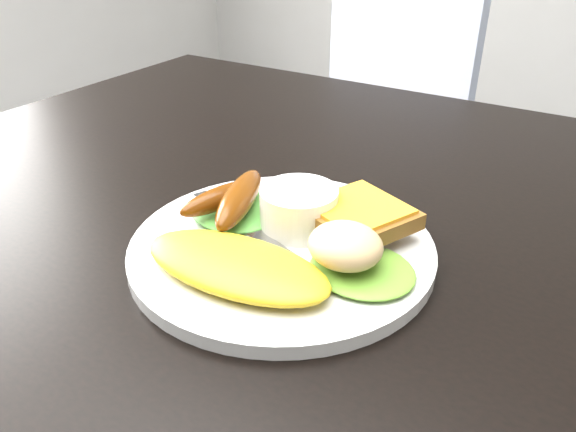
{
  "coord_description": "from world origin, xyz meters",
  "views": [
    {
      "loc": [
        0.15,
        -0.44,
        1.01
      ],
      "look_at": [
        -0.07,
        -0.09,
        0.78
      ],
      "focal_mm": 35.0,
      "sensor_mm": 36.0,
      "label": 1
    }
  ],
  "objects_px": {
    "dining_chair": "(363,156)",
    "person": "(523,30)",
    "plate": "(282,248)",
    "dining_table": "(398,240)"
  },
  "relations": [
    {
      "from": "dining_table",
      "to": "plate",
      "type": "distance_m",
      "value": 0.13
    },
    {
      "from": "person",
      "to": "plate",
      "type": "bearing_deg",
      "value": 85.52
    },
    {
      "from": "dining_chair",
      "to": "plate",
      "type": "xyz_separation_m",
      "value": [
        0.31,
        -0.87,
        0.31
      ]
    },
    {
      "from": "plate",
      "to": "dining_chair",
      "type": "bearing_deg",
      "value": 109.51
    },
    {
      "from": "plate",
      "to": "dining_table",
      "type": "bearing_deg",
      "value": 57.99
    },
    {
      "from": "dining_table",
      "to": "plate",
      "type": "relative_size",
      "value": 4.68
    },
    {
      "from": "dining_chair",
      "to": "person",
      "type": "distance_m",
      "value": 0.5
    },
    {
      "from": "dining_chair",
      "to": "person",
      "type": "height_order",
      "value": "person"
    },
    {
      "from": "person",
      "to": "plate",
      "type": "relative_size",
      "value": 6.31
    },
    {
      "from": "dining_chair",
      "to": "plate",
      "type": "distance_m",
      "value": 0.97
    }
  ]
}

